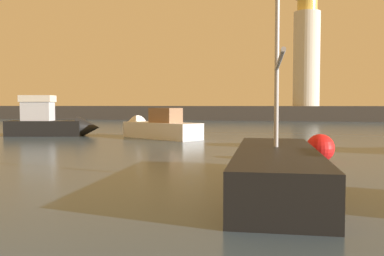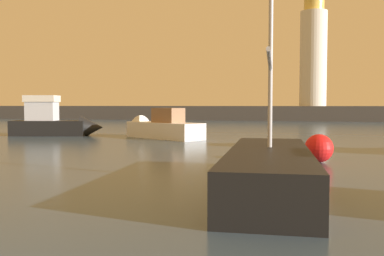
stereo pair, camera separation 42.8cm
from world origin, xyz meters
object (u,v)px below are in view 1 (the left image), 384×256
motorboat_1 (53,122)px  motorboat_5 (153,128)px  lighthouse (307,52)px  sailboat_moored (277,167)px  mooring_buoy (320,148)px

motorboat_1 → motorboat_5: (7.37, -0.04, -0.29)m
lighthouse → motorboat_1: lighthouse is taller
lighthouse → sailboat_moored: bearing=-92.8°
lighthouse → sailboat_moored: size_ratio=1.22×
motorboat_5 → sailboat_moored: (8.58, -16.26, -0.06)m
lighthouse → mooring_buoy: (-1.02, -44.04, -8.83)m
mooring_buoy → lighthouse: bearing=88.7°
motorboat_1 → sailboat_moored: (15.95, -16.30, -0.35)m
lighthouse → sailboat_moored: 50.74m
motorboat_1 → sailboat_moored: sailboat_moored is taller
lighthouse → mooring_buoy: 44.93m
lighthouse → motorboat_5: size_ratio=2.22×
lighthouse → mooring_buoy: bearing=-91.3°
motorboat_1 → mooring_buoy: bearing=-30.9°
motorboat_5 → mooring_buoy: (10.04, -10.39, -0.11)m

